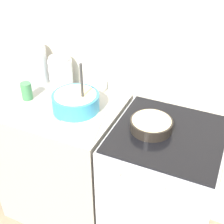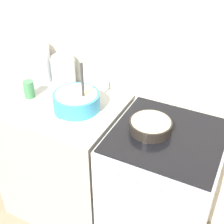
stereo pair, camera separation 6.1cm
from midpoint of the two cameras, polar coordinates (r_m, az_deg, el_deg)
The scene contains 9 objects.
wall_back at distance 1.91m, azimuth 5.79°, elevation 10.50°, with size 4.54×0.05×2.40m.
countertop_cabinet at distance 2.24m, azimuth -7.78°, elevation -8.36°, with size 0.77×0.60×0.93m.
stove at distance 2.02m, azimuth 9.69°, elevation -14.43°, with size 0.61×0.62×0.93m.
mixing_bowl at distance 1.85m, azimuth -5.54°, elevation 2.10°, with size 0.28×0.28×0.32m.
baking_pan at distance 1.70m, azimuth 8.10°, elevation -2.47°, with size 0.23×0.23×0.06m.
storage_jar_left at distance 2.19m, azimuth -12.15°, elevation 8.46°, with size 0.14×0.14×0.26m.
storage_jar_middle at distance 2.10m, azimuth -8.00°, elevation 7.02°, with size 0.16×0.16×0.21m.
tin_can at distance 2.02m, azimuth -14.09°, elevation 4.06°, with size 0.07×0.07×0.11m.
recipe_page at distance 1.76m, azimuth -4.89°, elevation -2.07°, with size 0.28×0.31×0.01m.
Camera 2 is at (0.64, -1.00, 1.97)m, focal length 50.00 mm.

